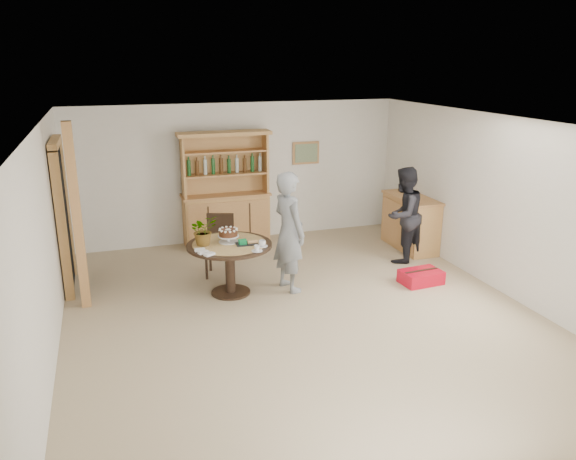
{
  "coord_description": "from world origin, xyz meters",
  "views": [
    {
      "loc": [
        -2.28,
        -6.34,
        3.24
      ],
      "look_at": [
        -0.05,
        0.45,
        1.05
      ],
      "focal_mm": 35.0,
      "sensor_mm": 36.0,
      "label": 1
    }
  ],
  "objects_px": {
    "dining_table": "(230,254)",
    "adult_person": "(403,215)",
    "dining_chair": "(220,241)",
    "red_suitcase": "(421,277)",
    "teen_boy": "(289,232)",
    "sideboard": "(410,222)",
    "hutch": "(226,207)"
  },
  "relations": [
    {
      "from": "dining_chair",
      "to": "teen_boy",
      "type": "height_order",
      "value": "teen_boy"
    },
    {
      "from": "dining_table",
      "to": "red_suitcase",
      "type": "xyz_separation_m",
      "value": [
        2.8,
        -0.53,
        -0.5
      ]
    },
    {
      "from": "dining_chair",
      "to": "red_suitcase",
      "type": "xyz_separation_m",
      "value": [
        2.77,
        -1.35,
        -0.43
      ]
    },
    {
      "from": "dining_table",
      "to": "adult_person",
      "type": "relative_size",
      "value": 0.76
    },
    {
      "from": "dining_table",
      "to": "teen_boy",
      "type": "xyz_separation_m",
      "value": [
        0.85,
        -0.1,
        0.27
      ]
    },
    {
      "from": "teen_boy",
      "to": "red_suitcase",
      "type": "xyz_separation_m",
      "value": [
        1.95,
        -0.43,
        -0.77
      ]
    },
    {
      "from": "hutch",
      "to": "dining_chair",
      "type": "distance_m",
      "value": 1.47
    },
    {
      "from": "adult_person",
      "to": "sideboard",
      "type": "bearing_deg",
      "value": -160.43
    },
    {
      "from": "teen_boy",
      "to": "red_suitcase",
      "type": "bearing_deg",
      "value": -116.61
    },
    {
      "from": "teen_boy",
      "to": "red_suitcase",
      "type": "height_order",
      "value": "teen_boy"
    },
    {
      "from": "dining_table",
      "to": "dining_chair",
      "type": "relative_size",
      "value": 1.27
    },
    {
      "from": "teen_boy",
      "to": "hutch",
      "type": "bearing_deg",
      "value": -4.02
    },
    {
      "from": "sideboard",
      "to": "dining_table",
      "type": "xyz_separation_m",
      "value": [
        -3.47,
        -0.99,
        0.13
      ]
    },
    {
      "from": "sideboard",
      "to": "teen_boy",
      "type": "bearing_deg",
      "value": -157.38
    },
    {
      "from": "dining_table",
      "to": "hutch",
      "type": "bearing_deg",
      "value": 79.09
    },
    {
      "from": "dining_chair",
      "to": "red_suitcase",
      "type": "bearing_deg",
      "value": -6.17
    },
    {
      "from": "dining_table",
      "to": "adult_person",
      "type": "height_order",
      "value": "adult_person"
    },
    {
      "from": "teen_boy",
      "to": "dining_table",
      "type": "bearing_deg",
      "value": 69.08
    },
    {
      "from": "dining_chair",
      "to": "teen_boy",
      "type": "bearing_deg",
      "value": -28.48
    },
    {
      "from": "teen_boy",
      "to": "adult_person",
      "type": "height_order",
      "value": "teen_boy"
    },
    {
      "from": "dining_chair",
      "to": "red_suitcase",
      "type": "relative_size",
      "value": 1.5
    },
    {
      "from": "dining_table",
      "to": "dining_chair",
      "type": "height_order",
      "value": "dining_chair"
    },
    {
      "from": "dining_chair",
      "to": "adult_person",
      "type": "distance_m",
      "value": 3.01
    },
    {
      "from": "hutch",
      "to": "dining_table",
      "type": "height_order",
      "value": "hutch"
    },
    {
      "from": "adult_person",
      "to": "red_suitcase",
      "type": "bearing_deg",
      "value": 48.56
    },
    {
      "from": "dining_table",
      "to": "red_suitcase",
      "type": "height_order",
      "value": "dining_table"
    },
    {
      "from": "dining_chair",
      "to": "red_suitcase",
      "type": "distance_m",
      "value": 3.11
    },
    {
      "from": "dining_table",
      "to": "dining_chair",
      "type": "bearing_deg",
      "value": 88.12
    },
    {
      "from": "hutch",
      "to": "red_suitcase",
      "type": "distance_m",
      "value": 3.68
    },
    {
      "from": "red_suitcase",
      "to": "sideboard",
      "type": "bearing_deg",
      "value": 61.83
    },
    {
      "from": "sideboard",
      "to": "red_suitcase",
      "type": "height_order",
      "value": "sideboard"
    },
    {
      "from": "hutch",
      "to": "dining_chair",
      "type": "bearing_deg",
      "value": -105.99
    }
  ]
}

